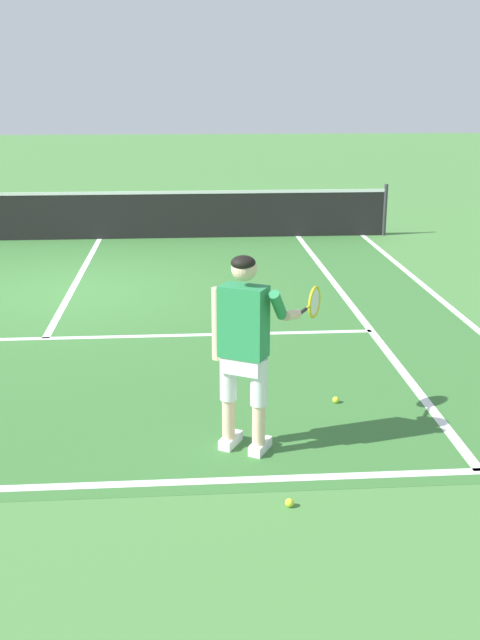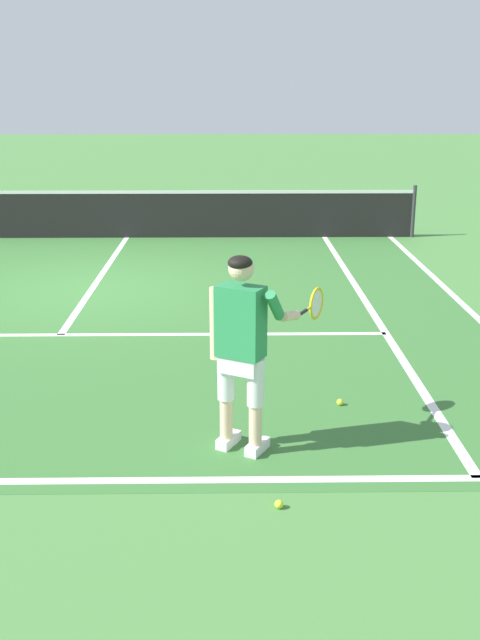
# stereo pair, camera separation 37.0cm
# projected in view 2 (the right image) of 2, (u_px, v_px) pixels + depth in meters

# --- Properties ---
(ground_plane) EXTENTS (80.00, 80.00, 0.00)m
(ground_plane) POSITION_uv_depth(u_px,v_px,m) (92.00, 289.00, 11.61)
(ground_plane) COLOR #477F3D
(court_inner_surface) EXTENTS (10.98, 10.48, 0.00)m
(court_inner_surface) POSITION_uv_depth(u_px,v_px,m) (81.00, 305.00, 10.75)
(court_inner_surface) COLOR #387033
(court_inner_surface) RESTS_ON ground
(line_service) EXTENTS (8.23, 0.10, 0.01)m
(line_service) POSITION_uv_depth(u_px,v_px,m) (61.00, 335.00, 9.45)
(line_service) COLOR white
(line_service) RESTS_ON ground
(line_centre_service) EXTENTS (0.10, 6.40, 0.01)m
(line_centre_service) POSITION_uv_depth(u_px,v_px,m) (102.00, 274.00, 12.50)
(line_centre_service) COLOR white
(line_centre_service) RESTS_ON ground
(line_singles_right) EXTENTS (0.10, 10.08, 0.01)m
(line_singles_right) POSITION_uv_depth(u_px,v_px,m) (367.00, 304.00, 10.80)
(line_singles_right) COLOR white
(line_singles_right) RESTS_ON ground
(line_doubles_right) EXTENTS (0.10, 10.08, 0.01)m
(line_doubles_right) POSITION_uv_depth(u_px,v_px,m) (462.00, 303.00, 10.82)
(line_doubles_right) COLOR white
(line_doubles_right) RESTS_ON ground
(tennis_net) EXTENTS (11.96, 0.08, 1.07)m
(tennis_net) POSITION_uv_depth(u_px,v_px,m) (126.00, 214.00, 15.41)
(tennis_net) COLOR #333338
(tennis_net) RESTS_ON ground
(tennis_player) EXTENTS (1.03, 0.92, 1.71)m
(tennis_player) POSITION_uv_depth(u_px,v_px,m) (243.00, 341.00, 6.19)
(tennis_player) COLOR white
(tennis_player) RESTS_ON ground
(tennis_ball_near_feet) EXTENTS (0.07, 0.07, 0.07)m
(tennis_ball_near_feet) POSITION_uv_depth(u_px,v_px,m) (279.00, 504.00, 5.56)
(tennis_ball_near_feet) COLOR #CCE02D
(tennis_ball_near_feet) RESTS_ON ground
(tennis_ball_by_baseline) EXTENTS (0.07, 0.07, 0.07)m
(tennis_ball_by_baseline) POSITION_uv_depth(u_px,v_px,m) (340.00, 402.00, 7.36)
(tennis_ball_by_baseline) COLOR #CCE02D
(tennis_ball_by_baseline) RESTS_ON ground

